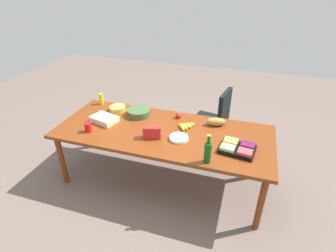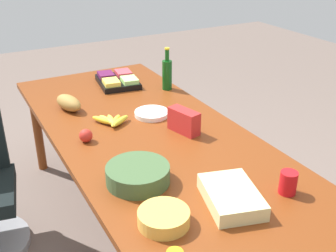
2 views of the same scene
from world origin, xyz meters
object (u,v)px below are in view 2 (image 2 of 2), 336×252
sheet_cake (231,196)px  bread_loaf (69,103)px  fruit_platter (118,80)px  paper_plate_stack (152,113)px  chip_bag_red (184,121)px  conference_table (151,143)px  wine_bottle (167,74)px  apple_red (86,136)px  red_solo_cup (288,183)px  banana_bunch (111,121)px  chip_bowl (164,218)px  salad_bowl (138,174)px

sheet_cake → bread_loaf: bearing=13.8°
fruit_platter → paper_plate_stack: (-0.65, 0.03, -0.02)m
chip_bag_red → bread_loaf: bearing=38.1°
bread_loaf → conference_table: bearing=-151.0°
wine_bottle → apple_red: bearing=123.1°
red_solo_cup → banana_bunch: bearing=22.4°
paper_plate_stack → chip_bag_red: 0.31m
sheet_cake → fruit_platter: bearing=-4.8°
bread_loaf → chip_bowl: bearing=-179.9°
banana_bunch → bread_loaf: bread_loaf is taller
banana_bunch → wine_bottle: wine_bottle is taller
paper_plate_stack → chip_bowl: bearing=156.3°
paper_plate_stack → chip_bag_red: size_ratio=1.10×
apple_red → fruit_platter: bearing=-33.0°
paper_plate_stack → chip_bowl: 1.09m
salad_bowl → sheet_cake: (-0.35, -0.29, -0.01)m
bread_loaf → wine_bottle: 0.76m
paper_plate_stack → red_solo_cup: bearing=-171.2°
apple_red → salad_bowl: 0.52m
conference_table → apple_red: size_ratio=33.71×
fruit_platter → red_solo_cup: size_ratio=3.59×
red_solo_cup → conference_table: bearing=18.9°
apple_red → paper_plate_stack: apple_red is taller
banana_bunch → bread_loaf: (0.34, 0.17, 0.03)m
red_solo_cup → fruit_platter: bearing=4.5°
red_solo_cup → apple_red: bearing=35.2°
chip_bowl → salad_bowl: bearing=-6.3°
paper_plate_stack → chip_bowl: size_ratio=1.02×
paper_plate_stack → fruit_platter: bearing=-2.6°
red_solo_cup → wine_bottle: 1.45m
apple_red → paper_plate_stack: (0.14, -0.49, -0.02)m
conference_table → red_solo_cup: red_solo_cup is taller
chip_bowl → wine_bottle: 1.57m
conference_table → paper_plate_stack: 0.27m
chip_bowl → sheet_cake: (-0.01, -0.33, 0.00)m
sheet_cake → wine_bottle: wine_bottle is taller
fruit_platter → red_solo_cup: (-1.72, -0.13, 0.02)m
conference_table → wine_bottle: bearing=-35.7°
fruit_platter → salad_bowl: salad_bowl is taller
apple_red → paper_plate_stack: 0.51m
red_solo_cup → bread_loaf: 1.54m
banana_bunch → wine_bottle: bearing=-57.4°
conference_table → paper_plate_stack: size_ratio=11.65×
fruit_platter → sheet_cake: (-1.66, 0.14, 0.00)m
chip_bag_red → wine_bottle: wine_bottle is taller
apple_red → fruit_platter: size_ratio=0.19×
chip_bag_red → bread_loaf: 0.82m
chip_bag_red → bread_loaf: (0.64, 0.50, -0.02)m
paper_plate_stack → sheet_cake: bearing=173.9°
paper_plate_stack → chip_bag_red: chip_bag_red is taller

